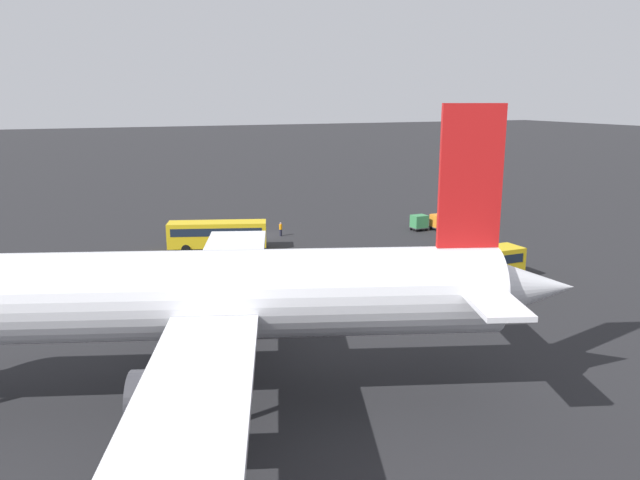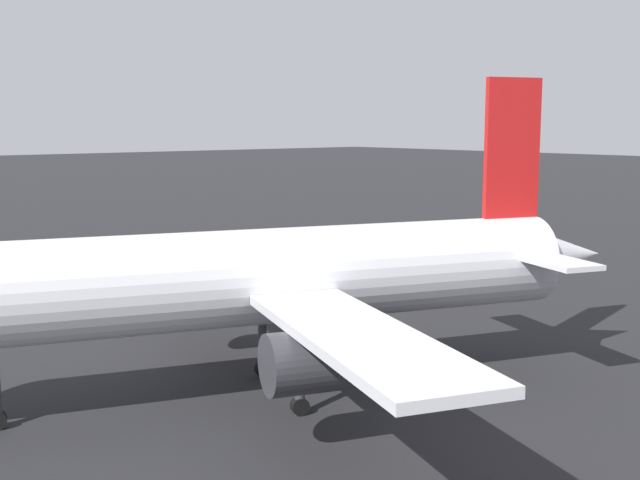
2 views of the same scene
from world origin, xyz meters
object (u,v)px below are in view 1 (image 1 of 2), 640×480
at_px(airplane, 196,296).
at_px(shuttle_bus_near, 217,233).
at_px(baggage_tug, 478,218).
at_px(cargo_cart_orange, 439,221).
at_px(cargo_cart_green, 419,222).
at_px(shuttle_bus_far, 473,263).
at_px(cargo_cart_yellow, 456,219).
at_px(worker_person, 281,229).

height_order(airplane, shuttle_bus_near, airplane).
relative_size(baggage_tug, cargo_cart_orange, 1.26).
bearing_deg(cargo_cart_green, shuttle_bus_far, 70.52).
xyz_separation_m(shuttle_bus_near, baggage_tug, (-36.61, -0.24, -1.02)).
distance_m(cargo_cart_yellow, cargo_cart_orange, 2.67).
xyz_separation_m(shuttle_bus_near, cargo_cart_green, (-26.96, -0.04, -0.77)).
relative_size(cargo_cart_orange, cargo_cart_green, 1.00).
height_order(shuttle_bus_near, baggage_tug, shuttle_bus_near).
distance_m(airplane, cargo_cart_green, 51.41).
bearing_deg(shuttle_bus_far, airplane, 23.70).
height_order(baggage_tug, cargo_cart_yellow, baggage_tug).
bearing_deg(shuttle_bus_far, shuttle_bus_near, -50.17).
bearing_deg(baggage_tug, airplane, 48.37).
relative_size(worker_person, cargo_cart_green, 0.84).
distance_m(worker_person, cargo_cart_green, 18.30).
bearing_deg(shuttle_bus_far, baggage_tug, -129.32).
bearing_deg(cargo_cart_yellow, baggage_tug, -170.41).
bearing_deg(cargo_cart_orange, worker_person, -12.70).
relative_size(airplane, worker_person, 24.65).
xyz_separation_m(worker_person, cargo_cart_orange, (-20.52, 4.62, 0.32)).
xyz_separation_m(airplane, shuttle_bus_far, (-29.00, -13.47, -4.50)).
relative_size(cargo_cart_yellow, cargo_cart_orange, 1.00).
distance_m(cargo_cart_yellow, cargo_cart_green, 5.37).
height_order(worker_person, cargo_cart_orange, cargo_cart_orange).
height_order(shuttle_bus_near, shuttle_bus_far, shuttle_bus_near).
xyz_separation_m(shuttle_bus_far, baggage_tug, (-17.45, -22.25, -0.93)).
relative_size(shuttle_bus_near, baggage_tug, 4.40).
bearing_deg(baggage_tug, worker_person, 2.82).
xyz_separation_m(shuttle_bus_far, cargo_cart_yellow, (-13.15, -21.52, -0.68)).
distance_m(airplane, cargo_cart_orange, 52.98).
xyz_separation_m(airplane, cargo_cart_orange, (-39.48, -34.95, -5.18)).
bearing_deg(cargo_cart_green, shuttle_bus_near, 0.08).
height_order(shuttle_bus_far, cargo_cart_yellow, shuttle_bus_far).
bearing_deg(shuttle_bus_near, baggage_tug, -161.08).
height_order(airplane, cargo_cart_yellow, airplane).
bearing_deg(airplane, shuttle_bus_near, -86.33).
relative_size(shuttle_bus_far, worker_person, 6.03).
xyz_separation_m(worker_person, cargo_cart_yellow, (-23.19, 4.58, 0.32)).
distance_m(worker_person, cargo_cart_yellow, 23.64).
distance_m(baggage_tug, cargo_cart_orange, 7.02).
relative_size(worker_person, cargo_cart_yellow, 0.84).
bearing_deg(airplane, shuttle_bus_far, -135.92).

